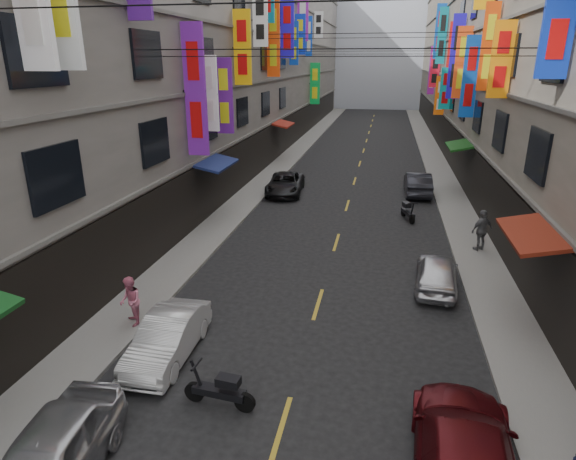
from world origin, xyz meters
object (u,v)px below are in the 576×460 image
at_px(car_right_mid, 437,272).
at_px(car_right_far, 418,183).
at_px(scooter_crossing, 220,390).
at_px(car_left_far, 285,184).
at_px(car_right_near, 464,456).
at_px(pedestrian_lfar, 130,301).
at_px(car_left_mid, 168,338).
at_px(pedestrian_rfar, 482,230).
at_px(scooter_far_right, 408,212).

xyz_separation_m(car_right_mid, car_right_far, (0.00, 13.18, 0.08)).
relative_size(scooter_crossing, car_left_far, 0.40).
bearing_deg(car_left_far, car_right_near, -73.69).
bearing_deg(car_right_near, car_left_far, -65.45).
height_order(car_left_far, car_right_mid, car_left_far).
bearing_deg(car_right_near, pedestrian_lfar, -20.39).
height_order(scooter_crossing, pedestrian_lfar, pedestrian_lfar).
distance_m(car_right_near, car_right_far, 22.03).
bearing_deg(car_left_far, car_right_far, 5.79).
bearing_deg(car_left_mid, pedestrian_rfar, 44.10).
height_order(car_left_far, car_right_near, car_right_near).
bearing_deg(car_right_mid, car_right_far, -85.04).
xyz_separation_m(car_right_near, car_right_mid, (0.26, 8.84, -0.09)).
relative_size(car_left_mid, car_right_near, 0.76).
distance_m(scooter_crossing, scooter_far_right, 16.24).
bearing_deg(car_right_far, car_left_far, 8.69).
bearing_deg(car_left_far, car_right_mid, -60.06).
relative_size(car_right_near, pedestrian_rfar, 2.72).
height_order(scooter_far_right, pedestrian_rfar, pedestrian_rfar).
height_order(car_left_far, pedestrian_rfar, pedestrian_rfar).
relative_size(car_right_near, car_right_mid, 1.35).
bearing_deg(car_right_near, car_right_mid, -87.71).
bearing_deg(scooter_crossing, pedestrian_lfar, 58.75).
distance_m(car_left_far, car_right_far, 8.13).
distance_m(pedestrian_lfar, pedestrian_rfar, 14.41).
height_order(car_right_mid, car_right_far, car_right_far).
xyz_separation_m(car_right_mid, pedestrian_lfar, (-9.40, -4.71, 0.29)).
bearing_deg(car_left_far, car_left_mid, -93.15).
bearing_deg(scooter_crossing, pedestrian_rfar, -28.07).
bearing_deg(scooter_far_right, pedestrian_lfar, 37.92).
bearing_deg(car_left_mid, scooter_far_right, 62.42).
bearing_deg(scooter_crossing, car_right_far, -9.24).
relative_size(car_right_mid, pedestrian_lfar, 2.31).
bearing_deg(pedestrian_lfar, car_left_far, 136.94).
distance_m(scooter_crossing, pedestrian_lfar, 4.82).
xyz_separation_m(car_right_near, pedestrian_rfar, (2.40, 12.76, 0.31)).
relative_size(scooter_crossing, pedestrian_lfar, 1.16).
xyz_separation_m(pedestrian_lfar, pedestrian_rfar, (11.55, 8.62, 0.11)).
relative_size(scooter_far_right, car_left_far, 0.39).
xyz_separation_m(car_right_near, pedestrian_lfar, (-9.14, 4.14, 0.19)).
distance_m(scooter_far_right, car_right_mid, 7.94).
relative_size(car_left_mid, car_left_far, 0.82).
bearing_deg(pedestrian_lfar, car_right_near, 27.45).
distance_m(car_right_near, car_right_mid, 8.85).
distance_m(scooter_crossing, pedestrian_rfar, 13.87).
xyz_separation_m(car_left_far, pedestrian_rfar, (10.15, -7.85, 0.39)).
distance_m(car_right_far, pedestrian_rfar, 9.52).
xyz_separation_m(car_right_near, car_right_far, (0.26, 22.03, -0.02)).
relative_size(scooter_crossing, pedestrian_rfar, 1.01).
distance_m(car_left_mid, pedestrian_rfar, 13.90).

